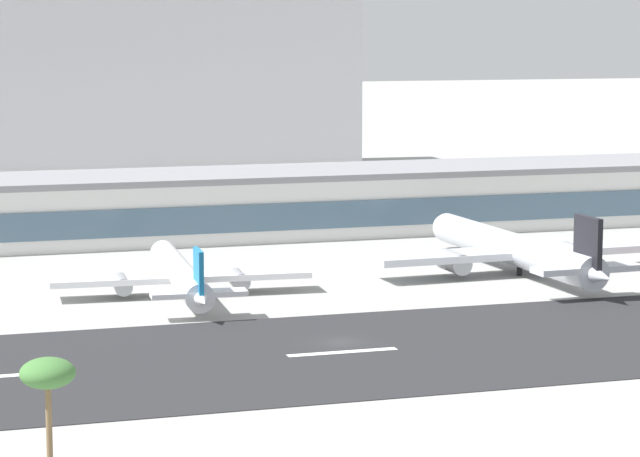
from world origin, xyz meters
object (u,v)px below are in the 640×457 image
object	(u,v)px
distant_hotel_block	(91,81)
terminal_building	(249,203)
airliner_black_tail_gate_1	(519,251)
palm_tree_1	(48,376)
airliner_blue_tail_gate_0	(182,276)

from	to	relation	value
distant_hotel_block	terminal_building	bearing A→B (deg)	-84.32
airliner_black_tail_gate_1	palm_tree_1	size ratio (longest dim) A/B	4.87
distant_hotel_block	airliner_black_tail_gate_1	world-z (taller)	distant_hotel_block
terminal_building	palm_tree_1	xyz separation A→B (m)	(-46.17, -122.75, 3.70)
airliner_blue_tail_gate_0	palm_tree_1	bearing A→B (deg)	164.99
airliner_blue_tail_gate_0	palm_tree_1	world-z (taller)	palm_tree_1
distant_hotel_block	palm_tree_1	size ratio (longest dim) A/B	11.52
airliner_black_tail_gate_1	palm_tree_1	bearing A→B (deg)	133.68
terminal_building	airliner_blue_tail_gate_0	distance (m)	54.05
distant_hotel_block	palm_tree_1	bearing A→B (deg)	-98.84
distant_hotel_block	airliner_black_tail_gate_1	bearing A→B (deg)	-76.60
airliner_blue_tail_gate_0	palm_tree_1	size ratio (longest dim) A/B	3.84
airliner_blue_tail_gate_0	palm_tree_1	distance (m)	77.53
palm_tree_1	terminal_building	bearing A→B (deg)	69.39
terminal_building	airliner_black_tail_gate_1	bearing A→B (deg)	-61.29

